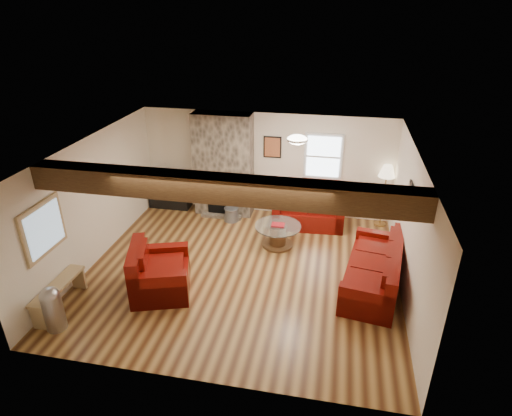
# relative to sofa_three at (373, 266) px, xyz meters

# --- Properties ---
(room) EXTENTS (8.00, 8.00, 8.00)m
(room) POSITION_rel_sofa_three_xyz_m (-2.48, -0.02, 0.83)
(room) COLOR #4E2A14
(room) RESTS_ON ground
(floor) EXTENTS (6.00, 6.00, 0.00)m
(floor) POSITION_rel_sofa_three_xyz_m (-2.48, -0.02, -0.42)
(floor) COLOR #4E2A14
(floor) RESTS_ON ground
(oak_beam) EXTENTS (6.00, 0.36, 0.38)m
(oak_beam) POSITION_rel_sofa_three_xyz_m (-2.48, -1.27, 1.89)
(oak_beam) COLOR #311C0E
(oak_beam) RESTS_ON room
(chimney_breast) EXTENTS (1.40, 0.67, 2.50)m
(chimney_breast) POSITION_rel_sofa_three_xyz_m (-3.48, 2.47, 0.80)
(chimney_breast) COLOR #38322B
(chimney_breast) RESTS_ON floor
(back_window) EXTENTS (0.90, 0.08, 1.10)m
(back_window) POSITION_rel_sofa_three_xyz_m (-1.13, 2.69, 1.13)
(back_window) COLOR silver
(back_window) RESTS_ON room
(hatch_window) EXTENTS (0.08, 1.00, 0.90)m
(hatch_window) POSITION_rel_sofa_three_xyz_m (-5.44, -1.52, 1.03)
(hatch_window) COLOR tan
(hatch_window) RESTS_ON room
(ceiling_dome) EXTENTS (0.40, 0.40, 0.18)m
(ceiling_dome) POSITION_rel_sofa_three_xyz_m (-1.58, 0.88, 2.02)
(ceiling_dome) COLOR white
(ceiling_dome) RESTS_ON room
(artwork_back) EXTENTS (0.42, 0.06, 0.52)m
(artwork_back) POSITION_rel_sofa_three_xyz_m (-2.33, 2.69, 1.28)
(artwork_back) COLOR black
(artwork_back) RESTS_ON room
(artwork_right) EXTENTS (0.06, 0.55, 0.42)m
(artwork_right) POSITION_rel_sofa_three_xyz_m (0.48, 0.28, 1.33)
(artwork_right) COLOR black
(artwork_right) RESTS_ON room
(sofa_three) EXTENTS (1.24, 2.30, 0.84)m
(sofa_three) POSITION_rel_sofa_three_xyz_m (0.00, 0.00, 0.00)
(sofa_three) COLOR #4E0A05
(sofa_three) RESTS_ON floor
(loveseat) EXTENTS (1.68, 1.04, 0.86)m
(loveseat) POSITION_rel_sofa_three_xyz_m (-1.38, 2.21, 0.01)
(loveseat) COLOR #4E0A05
(loveseat) RESTS_ON floor
(armchair_red) EXTENTS (1.30, 1.39, 0.92)m
(armchair_red) POSITION_rel_sofa_three_xyz_m (-3.78, -0.89, 0.04)
(armchair_red) COLOR #4E0A05
(armchair_red) RESTS_ON floor
(coffee_table) EXTENTS (1.00, 1.00, 0.52)m
(coffee_table) POSITION_rel_sofa_three_xyz_m (-1.93, 1.10, -0.18)
(coffee_table) COLOR #482D17
(coffee_table) RESTS_ON floor
(tv_cabinet) EXTENTS (1.03, 0.41, 0.51)m
(tv_cabinet) POSITION_rel_sofa_three_xyz_m (-4.93, 2.51, -0.16)
(tv_cabinet) COLOR black
(tv_cabinet) RESTS_ON floor
(television) EXTENTS (0.78, 0.10, 0.45)m
(television) POSITION_rel_sofa_three_xyz_m (-4.93, 2.51, 0.32)
(television) COLOR black
(television) RESTS_ON tv_cabinet
(floor_lamp) EXTENTS (0.38, 0.38, 1.49)m
(floor_lamp) POSITION_rel_sofa_three_xyz_m (0.32, 2.53, 0.85)
(floor_lamp) COLOR #A78045
(floor_lamp) RESTS_ON floor
(pine_bench) EXTENTS (0.29, 1.23, 0.46)m
(pine_bench) POSITION_rel_sofa_three_xyz_m (-5.31, -1.68, -0.19)
(pine_bench) COLOR tan
(pine_bench) RESTS_ON floor
(pedal_bin) EXTENTS (0.36, 0.36, 0.79)m
(pedal_bin) POSITION_rel_sofa_three_xyz_m (-5.07, -2.17, -0.02)
(pedal_bin) COLOR #A5A6AA
(pedal_bin) RESTS_ON floor
(coal_bucket) EXTENTS (0.36, 0.36, 0.34)m
(coal_bucket) POSITION_rel_sofa_three_xyz_m (-3.20, 2.05, -0.25)
(coal_bucket) COLOR slate
(coal_bucket) RESTS_ON floor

